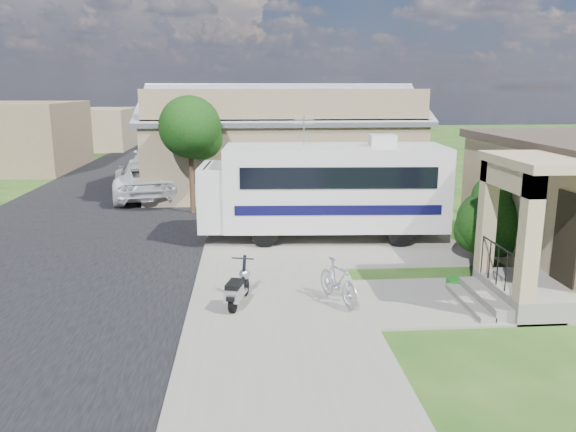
{
  "coord_description": "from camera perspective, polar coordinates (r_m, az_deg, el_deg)",
  "views": [
    {
      "loc": [
        -1.64,
        -12.95,
        4.86
      ],
      "look_at": [
        -0.5,
        2.5,
        1.3
      ],
      "focal_mm": 35.0,
      "sensor_mm": 36.0,
      "label": 1
    }
  ],
  "objects": [
    {
      "name": "ground",
      "position": [
        13.93,
        2.83,
        -7.49
      ],
      "size": [
        120.0,
        120.0,
        0.0
      ],
      "primitive_type": "plane",
      "color": "#193D10"
    },
    {
      "name": "street_tree_b",
      "position": [
        32.1,
        -8.03,
        10.2
      ],
      "size": [
        2.44,
        2.4,
        4.73
      ],
      "color": "#302215",
      "rests_on": "ground"
    },
    {
      "name": "scooter",
      "position": [
        12.73,
        -5.13,
        -7.4
      ],
      "size": [
        0.68,
        1.48,
        0.99
      ],
      "rotation": [
        0.0,
        0.0,
        -0.25
      ],
      "color": "black",
      "rests_on": "ground"
    },
    {
      "name": "motorhome",
      "position": [
        18.15,
        3.81,
        2.93
      ],
      "size": [
        7.91,
        2.87,
        4.0
      ],
      "rotation": [
        0.0,
        0.0,
        -0.05
      ],
      "color": "beige",
      "rests_on": "ground"
    },
    {
      "name": "walk_slab",
      "position": [
        13.7,
        16.05,
        -8.25
      ],
      "size": [
        4.0,
        3.0,
        0.05
      ],
      "primitive_type": "cube",
      "color": "slate",
      "rests_on": "ground"
    },
    {
      "name": "street_tree_a",
      "position": [
        22.16,
        -9.65,
        8.59
      ],
      "size": [
        2.44,
        2.4,
        4.58
      ],
      "color": "#302215",
      "rests_on": "ground"
    },
    {
      "name": "street_slab",
      "position": [
        24.18,
        -18.16,
        0.72
      ],
      "size": [
        9.0,
        80.0,
        0.02
      ],
      "primitive_type": "cube",
      "color": "black",
      "rests_on": "ground"
    },
    {
      "name": "street_tree_c",
      "position": [
        41.09,
        -7.21,
        10.39
      ],
      "size": [
        2.44,
        2.4,
        4.42
      ],
      "color": "#302215",
      "rests_on": "ground"
    },
    {
      "name": "driveway_slab",
      "position": [
        18.38,
        5.77,
        -2.38
      ],
      "size": [
        7.0,
        6.0,
        0.05
      ],
      "primitive_type": "cube",
      "color": "slate",
      "rests_on": "ground"
    },
    {
      "name": "warehouse",
      "position": [
        27.12,
        -0.74,
        6.86
      ],
      "size": [
        12.5,
        8.4,
        5.04
      ],
      "color": "#7D684E",
      "rests_on": "ground"
    },
    {
      "name": "pickup_truck",
      "position": [
        26.17,
        -14.28,
        3.66
      ],
      "size": [
        3.76,
        6.29,
        1.63
      ],
      "primitive_type": "imported",
      "rotation": [
        0.0,
        0.0,
        3.33
      ],
      "color": "white",
      "rests_on": "ground"
    },
    {
      "name": "shrub",
      "position": [
        16.68,
        19.93,
        -0.29
      ],
      "size": [
        2.02,
        1.93,
        2.48
      ],
      "color": "#302215",
      "rests_on": "ground"
    },
    {
      "name": "garden_hose",
      "position": [
        14.66,
        16.62,
        -6.57
      ],
      "size": [
        0.45,
        0.45,
        0.2
      ],
      "primitive_type": "cylinder",
      "color": "#146717",
      "rests_on": "ground"
    },
    {
      "name": "bicycle",
      "position": [
        12.91,
        5.11,
        -6.88
      ],
      "size": [
        1.03,
        1.7,
        0.99
      ],
      "primitive_type": "imported",
      "rotation": [
        0.0,
        0.0,
        0.37
      ],
      "color": "#ADAEB5",
      "rests_on": "ground"
    },
    {
      "name": "sidewalk_slab",
      "position": [
        23.46,
        -2.57,
        1.05
      ],
      "size": [
        4.0,
        80.0,
        0.06
      ],
      "primitive_type": "cube",
      "color": "slate",
      "rests_on": "ground"
    },
    {
      "name": "van",
      "position": [
        33.55,
        -12.96,
        5.91
      ],
      "size": [
        2.81,
        6.58,
        1.89
      ],
      "primitive_type": "imported",
      "rotation": [
        0.0,
        0.0,
        0.03
      ],
      "color": "white",
      "rests_on": "ground"
    },
    {
      "name": "distant_bldg_near",
      "position": [
        48.92,
        -20.29,
        8.33
      ],
      "size": [
        8.0,
        7.0,
        3.2
      ],
      "primitive_type": "cube",
      "color": "#7D684E",
      "rests_on": "ground"
    }
  ]
}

